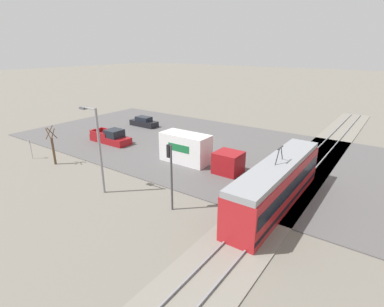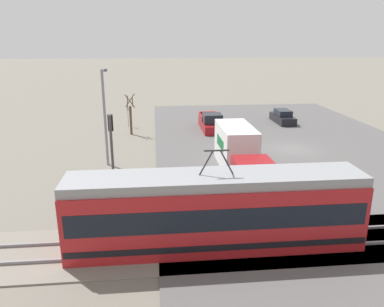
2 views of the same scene
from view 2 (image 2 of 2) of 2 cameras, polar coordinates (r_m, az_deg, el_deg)
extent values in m
plane|color=slate|center=(33.66, 15.01, 0.52)|extent=(320.00, 320.00, 0.00)
cube|color=#565454|center=(33.65, 15.02, 0.58)|extent=(23.62, 45.39, 0.08)
cube|color=#B21E23|center=(17.27, 3.59, -9.32)|extent=(13.29, 2.50, 3.05)
cube|color=black|center=(17.11, 3.61, -8.23)|extent=(12.89, 2.53, 1.02)
cube|color=black|center=(17.71, 3.53, -12.06)|extent=(13.15, 2.54, 0.29)
cube|color=gray|center=(16.56, 3.70, -3.91)|extent=(13.29, 2.30, 0.44)
cylinder|color=#2D2D33|center=(16.38, 5.31, -1.34)|extent=(0.66, 0.07, 1.15)
cylinder|color=#2D2D33|center=(16.24, 2.19, -1.44)|extent=(0.66, 0.07, 1.15)
cube|color=#2D2D33|center=(16.14, 3.79, 0.46)|extent=(1.10, 0.08, 0.06)
cube|color=maroon|center=(23.48, 9.26, -3.46)|extent=(2.34, 2.49, 2.08)
cube|color=white|center=(28.06, 6.67, 1.14)|extent=(2.34, 5.29, 3.06)
cube|color=#196B38|center=(27.76, 4.31, 1.68)|extent=(0.02, 2.64, 0.76)
cube|color=maroon|center=(39.65, 2.92, 4.33)|extent=(2.05, 5.78, 0.87)
cube|color=black|center=(38.68, 3.12, 5.37)|extent=(1.88, 1.96, 0.94)
cube|color=maroon|center=(40.56, 1.35, 5.63)|extent=(0.12, 2.89, 0.51)
cube|color=maroon|center=(40.83, 3.99, 5.67)|extent=(0.12, 2.89, 0.51)
cube|color=maroon|center=(42.20, 2.37, 6.07)|extent=(1.88, 0.23, 0.51)
cube|color=red|center=(42.26, 1.27, 5.51)|extent=(0.14, 0.04, 0.18)
cube|color=black|center=(44.09, 13.63, 5.16)|extent=(1.72, 4.58, 0.85)
cube|color=black|center=(43.95, 13.70, 6.10)|extent=(1.48, 2.38, 0.62)
cylinder|color=#47474C|center=(22.46, -12.04, -0.69)|extent=(0.16, 0.16, 5.12)
cube|color=black|center=(22.10, -12.32, 4.60)|extent=(0.28, 0.22, 0.95)
sphere|color=red|center=(22.15, -12.34, 5.47)|extent=(0.18, 0.18, 0.18)
sphere|color=#3C2C06|center=(22.21, -12.29, 4.67)|extent=(0.18, 0.18, 0.18)
sphere|color=black|center=(22.28, -12.24, 3.86)|extent=(0.18, 0.18, 0.18)
cylinder|color=brown|center=(38.03, -9.30, 4.99)|extent=(0.24, 0.24, 2.87)
cylinder|color=brown|center=(37.70, -9.82, 7.79)|extent=(0.09, 0.81, 1.11)
cylinder|color=brown|center=(37.42, -9.47, 7.89)|extent=(0.98, 0.09, 1.34)
cylinder|color=brown|center=(37.67, -9.06, 7.81)|extent=(0.09, 0.81, 1.11)
cylinder|color=brown|center=(37.92, -9.42, 8.01)|extent=(0.98, 0.09, 1.34)
cylinder|color=gray|center=(28.54, -13.12, 5.18)|extent=(0.20, 0.20, 7.18)
cylinder|color=gray|center=(28.84, -13.40, 12.27)|extent=(0.12, 1.60, 0.12)
cube|color=#515156|center=(29.59, -13.21, 12.27)|extent=(0.36, 0.60, 0.18)
cylinder|color=gray|center=(41.65, -9.72, 5.53)|extent=(0.06, 0.06, 2.17)
cube|color=white|center=(41.52, -9.78, 6.71)|extent=(0.32, 0.02, 0.44)
cube|color=red|center=(41.53, -9.78, 6.71)|extent=(0.31, 0.01, 0.10)
camera|label=1|loc=(19.95, -72.94, 11.91)|focal=28.00mm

